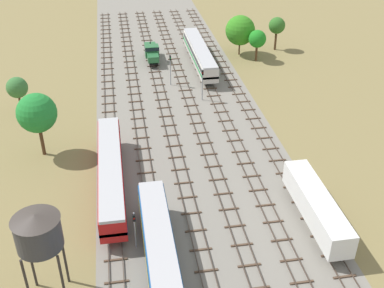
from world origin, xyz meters
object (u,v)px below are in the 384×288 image
at_px(passenger_coach_centre_right_midfar, 200,53).
at_px(signal_post_mid, 170,66).
at_px(passenger_coach_far_left_mid, 111,171).
at_px(signal_post_nearest, 135,226).
at_px(freight_boxcar_right_near, 316,206).
at_px(water_tower, 38,232).
at_px(shunter_loco_centre_left_far, 152,52).
at_px(passenger_coach_left_nearest, 162,262).
at_px(signal_post_near, 202,81).

distance_m(passenger_coach_centre_right_midfar, signal_post_mid, 10.37).
bearing_deg(passenger_coach_far_left_mid, signal_post_nearest, -78.42).
relative_size(freight_boxcar_right_near, signal_post_nearest, 3.03).
relative_size(freight_boxcar_right_near, water_tower, 1.43).
distance_m(freight_boxcar_right_near, passenger_coach_far_left_mid, 24.39).
bearing_deg(passenger_coach_far_left_mid, shunter_loco_centre_left_far, 77.91).
bearing_deg(water_tower, shunter_loco_centre_left_far, 75.38).
bearing_deg(passenger_coach_left_nearest, passenger_coach_far_left_mid, 105.53).
distance_m(freight_boxcar_right_near, signal_post_near, 33.40).
xyz_separation_m(signal_post_nearest, signal_post_near, (13.29, 33.31, 0.51)).
bearing_deg(shunter_loco_centre_left_far, passenger_coach_left_nearest, -94.42).
xyz_separation_m(passenger_coach_centre_right_midfar, water_tower, (-23.79, -53.18, 5.33)).
distance_m(freight_boxcar_right_near, signal_post_nearest, 19.95).
distance_m(passenger_coach_left_nearest, freight_boxcar_right_near, 18.62).
bearing_deg(signal_post_nearest, passenger_coach_left_nearest, -66.68).
xyz_separation_m(passenger_coach_left_nearest, shunter_loco_centre_left_far, (4.43, 57.28, -0.60)).
relative_size(water_tower, signal_post_nearest, 2.11).
distance_m(signal_post_nearest, signal_post_near, 35.86).
xyz_separation_m(water_tower, signal_post_near, (21.58, 38.42, -4.45)).
relative_size(shunter_loco_centre_left_far, water_tower, 0.87).
relative_size(passenger_coach_far_left_mid, shunter_loco_centre_left_far, 2.60).
xyz_separation_m(signal_post_near, signal_post_mid, (-4.43, 6.86, 0.11)).
distance_m(freight_boxcar_right_near, signal_post_mid, 41.11).
height_order(shunter_loco_centre_left_far, signal_post_mid, signal_post_mid).
xyz_separation_m(passenger_coach_far_left_mid, signal_post_near, (15.50, 22.50, 0.87)).
xyz_separation_m(shunter_loco_centre_left_far, signal_post_mid, (2.21, -11.98, 1.59)).
height_order(freight_boxcar_right_near, shunter_loco_centre_left_far, freight_boxcar_right_near).
relative_size(passenger_coach_left_nearest, passenger_coach_centre_right_midfar, 1.00).
xyz_separation_m(passenger_coach_left_nearest, freight_boxcar_right_near, (17.72, 5.72, -0.16)).
bearing_deg(signal_post_mid, signal_post_near, -57.14).
bearing_deg(signal_post_mid, passenger_coach_centre_right_midfar, 49.94).
height_order(water_tower, signal_post_nearest, water_tower).
xyz_separation_m(passenger_coach_centre_right_midfar, shunter_loco_centre_left_far, (-8.86, 4.08, -0.60)).
bearing_deg(signal_post_near, signal_post_mid, 122.86).
xyz_separation_m(passenger_coach_far_left_mid, signal_post_nearest, (2.21, -10.81, 0.36)).
xyz_separation_m(passenger_coach_far_left_mid, passenger_coach_centre_right_midfar, (17.71, 37.26, 0.00)).
distance_m(passenger_coach_left_nearest, passenger_coach_centre_right_midfar, 54.83).
bearing_deg(signal_post_near, water_tower, -119.32).
relative_size(passenger_coach_centre_right_midfar, shunter_loco_centre_left_far, 2.60).
relative_size(passenger_coach_left_nearest, shunter_loco_centre_left_far, 2.60).
bearing_deg(freight_boxcar_right_near, signal_post_nearest, -178.31).
bearing_deg(water_tower, passenger_coach_left_nearest, -0.12).
height_order(signal_post_near, signal_post_mid, signal_post_mid).
xyz_separation_m(passenger_coach_centre_right_midfar, signal_post_mid, (-6.64, -7.90, 0.98)).
height_order(passenger_coach_left_nearest, passenger_coach_centre_right_midfar, same).
height_order(passenger_coach_centre_right_midfar, signal_post_mid, signal_post_mid).
bearing_deg(passenger_coach_centre_right_midfar, shunter_loco_centre_left_far, 155.25).
relative_size(shunter_loco_centre_left_far, signal_post_near, 1.54).
xyz_separation_m(water_tower, signal_post_mid, (17.15, 45.28, -4.34)).
bearing_deg(signal_post_mid, signal_post_nearest, -102.44).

